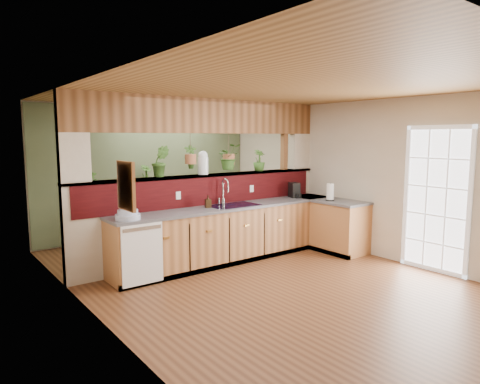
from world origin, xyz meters
TOP-DOWN VIEW (x-y plane):
  - ground at (0.00, 0.00)m, footprint 4.60×7.00m
  - ceiling at (0.00, 0.00)m, footprint 4.60×7.00m
  - wall_back at (0.00, 3.50)m, footprint 4.60×0.02m
  - wall_left at (-2.30, 0.00)m, footprint 0.02×7.00m
  - wall_right at (2.30, 0.00)m, footprint 0.02×7.00m
  - pass_through_partition at (0.03, 1.35)m, footprint 4.60×0.21m
  - pass_through_ledge at (0.00, 1.35)m, footprint 4.60×0.21m
  - header_beam at (0.00, 1.35)m, footprint 4.60×0.15m
  - sage_backwall at (0.00, 3.48)m, footprint 4.55×0.02m
  - countertop at (0.84, 0.87)m, footprint 4.14×1.52m
  - dishwasher at (-1.48, 0.66)m, footprint 0.58×0.03m
  - navy_sink at (0.25, 0.98)m, footprint 0.82×0.50m
  - french_door at (2.27, -1.30)m, footprint 0.06×1.02m
  - framed_print at (-2.27, -0.80)m, footprint 0.04×0.35m
  - faucet at (0.18, 1.13)m, footprint 0.18×0.19m
  - dish_stack at (-1.58, 0.86)m, footprint 0.33×0.33m
  - soap_dispenser at (-0.20, 1.03)m, footprint 0.11×0.11m
  - coffee_maker at (1.66, 1.02)m, footprint 0.15×0.24m
  - paper_towel at (1.88, 0.37)m, footprint 0.15×0.15m
  - glass_jar at (-0.08, 1.35)m, footprint 0.17×0.17m
  - ledge_plant_left at (-0.84, 1.35)m, footprint 0.33×0.30m
  - ledge_plant_right at (1.09, 1.35)m, footprint 0.23×0.23m
  - hanging_plant_a at (-0.32, 1.35)m, footprint 0.24×0.20m
  - hanging_plant_b at (0.43, 1.35)m, footprint 0.45×0.41m
  - shelving_console at (-0.74, 3.25)m, footprint 1.55×0.80m
  - shelf_plant_a at (-1.27, 3.25)m, footprint 0.24×0.18m
  - shelf_plant_b at (-0.20, 3.25)m, footprint 0.33×0.33m
  - floor_plant at (0.77, 2.07)m, footprint 0.76×0.67m

SIDE VIEW (x-z plane):
  - ground at x=0.00m, z-range -0.01..0.01m
  - floor_plant at x=0.77m, z-range 0.00..0.82m
  - countertop at x=0.84m, z-range 0.00..0.90m
  - dishwasher at x=-1.48m, z-range 0.05..0.87m
  - shelving_console at x=-0.74m, z-range 0.00..1.00m
  - navy_sink at x=0.25m, z-range 0.73..0.91m
  - dish_stack at x=-1.58m, z-range 0.84..1.14m
  - soap_dispenser at x=-0.20m, z-range 0.90..1.09m
  - coffee_maker at x=1.66m, z-range 0.89..1.16m
  - paper_towel at x=1.88m, z-range 0.89..1.20m
  - french_door at x=2.27m, z-range -0.03..2.13m
  - faucet at x=0.18m, z-range 0.92..1.34m
  - pass_through_partition at x=0.03m, z-range -0.11..2.49m
  - shelf_plant_a at x=-1.27m, z-range 1.00..1.40m
  - shelf_plant_b at x=-0.20m, z-range 1.00..1.45m
  - wall_back at x=0.00m, z-range 0.00..2.60m
  - wall_left at x=-2.30m, z-range 0.00..2.60m
  - wall_right at x=2.30m, z-range 0.00..2.60m
  - sage_backwall at x=0.00m, z-range 0.02..2.58m
  - pass_through_ledge at x=0.00m, z-range 1.35..1.39m
  - framed_print at x=-2.27m, z-range 1.32..1.78m
  - ledge_plant_right at x=1.09m, z-range 1.39..1.77m
  - glass_jar at x=-0.08m, z-range 1.39..1.77m
  - ledge_plant_left at x=-0.84m, z-range 1.39..1.87m
  - hanging_plant_a at x=-0.32m, z-range 1.55..2.05m
  - hanging_plant_b at x=0.43m, z-range 1.57..2.13m
  - header_beam at x=0.00m, z-range 2.05..2.60m
  - ceiling at x=0.00m, z-range 2.60..2.60m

